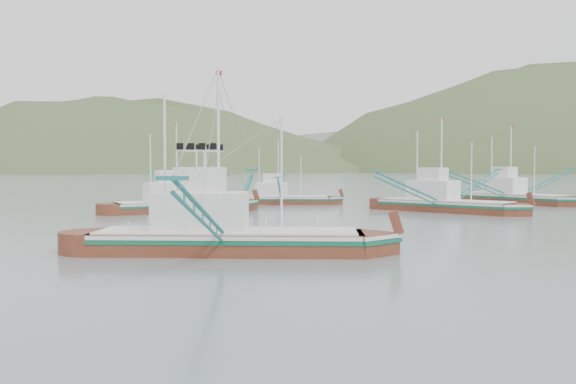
# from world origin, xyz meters

# --- Properties ---
(ground) EXTENTS (1200.00, 1200.00, 0.00)m
(ground) POSITION_xyz_m (0.00, 0.00, 0.00)
(ground) COLOR slate
(ground) RESTS_ON ground
(main_boat) EXTENTS (15.84, 27.96, 11.35)m
(main_boat) POSITION_xyz_m (-2.54, -1.75, 1.73)
(main_boat) COLOR #5B2513
(main_boat) RESTS_ON ground
(bg_boat_right) EXTENTS (18.60, 24.21, 10.78)m
(bg_boat_right) POSITION_xyz_m (12.77, 32.55, 2.28)
(bg_boat_right) COLOR #5B2513
(bg_boat_right) RESTS_ON ground
(bg_boat_far) EXTENTS (12.44, 21.88, 8.89)m
(bg_boat_far) POSITION_xyz_m (-6.59, 42.12, 1.36)
(bg_boat_far) COLOR #5B2513
(bg_boat_far) RESTS_ON ground
(bg_boat_left) EXTENTS (18.56, 22.52, 10.20)m
(bg_boat_left) POSITION_xyz_m (-14.87, 27.65, 2.17)
(bg_boat_left) COLOR #5B2513
(bg_boat_left) RESTS_ON ground
(bg_boat_extra) EXTENTS (22.25, 22.08, 10.78)m
(bg_boat_extra) POSITION_xyz_m (22.79, 48.60, 2.32)
(bg_boat_extra) COLOR #5B2513
(bg_boat_extra) RESTS_ON ground
(headland_left) EXTENTS (448.00, 308.00, 210.00)m
(headland_left) POSITION_xyz_m (-180.00, 360.00, 0.00)
(headland_left) COLOR #3F542B
(headland_left) RESTS_ON ground
(ridge_distant) EXTENTS (960.00, 400.00, 240.00)m
(ridge_distant) POSITION_xyz_m (30.00, 560.00, 0.00)
(ridge_distant) COLOR slate
(ridge_distant) RESTS_ON ground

